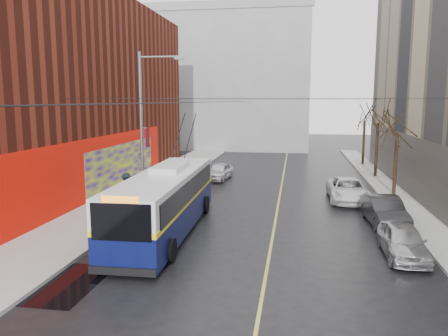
# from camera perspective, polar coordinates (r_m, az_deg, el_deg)

# --- Properties ---
(ground) EXTENTS (140.00, 140.00, 0.00)m
(ground) POSITION_cam_1_polar(r_m,az_deg,el_deg) (15.51, -0.57, -15.17)
(ground) COLOR black
(ground) RESTS_ON ground
(sidewalk_left) EXTENTS (4.00, 60.00, 0.15)m
(sidewalk_left) POSITION_cam_1_polar(r_m,az_deg,el_deg) (28.66, -12.31, -3.93)
(sidewalk_left) COLOR gray
(sidewalk_left) RESTS_ON ground
(sidewalk_right) EXTENTS (2.00, 60.00, 0.15)m
(sidewalk_right) POSITION_cam_1_polar(r_m,az_deg,el_deg) (27.49, 22.96, -4.99)
(sidewalk_right) COLOR gray
(sidewalk_right) RESTS_ON ground
(lane_line) EXTENTS (0.12, 50.00, 0.01)m
(lane_line) POSITION_cam_1_polar(r_m,az_deg,el_deg) (28.67, 7.24, -3.94)
(lane_line) COLOR #BFB74C
(lane_line) RESTS_ON ground
(building_left) EXTENTS (12.11, 36.00, 14.00)m
(building_left) POSITION_cam_1_polar(r_m,az_deg,el_deg) (33.49, -24.40, 9.22)
(building_left) COLOR #5A1D12
(building_left) RESTS_ON ground
(building_far) EXTENTS (20.50, 12.10, 18.00)m
(building_far) POSITION_cam_1_polar(r_m,az_deg,el_deg) (59.61, 1.21, 11.44)
(building_far) COLOR gray
(building_far) RESTS_ON ground
(streetlight_pole) EXTENTS (2.65, 0.60, 9.00)m
(streetlight_pole) POSITION_cam_1_polar(r_m,az_deg,el_deg) (25.49, -10.41, 5.40)
(streetlight_pole) COLOR slate
(streetlight_pole) RESTS_ON ground
(catenary_wires) EXTENTS (18.00, 60.00, 0.22)m
(catenary_wires) POSITION_cam_1_polar(r_m,az_deg,el_deg) (29.15, -0.51, 8.71)
(catenary_wires) COLOR black
(tree_near) EXTENTS (3.20, 3.20, 6.40)m
(tree_near) POSITION_cam_1_polar(r_m,az_deg,el_deg) (30.69, 21.77, 5.72)
(tree_near) COLOR black
(tree_near) RESTS_ON ground
(tree_mid) EXTENTS (3.20, 3.20, 6.68)m
(tree_mid) POSITION_cam_1_polar(r_m,az_deg,el_deg) (37.55, 19.53, 6.72)
(tree_mid) COLOR black
(tree_mid) RESTS_ON ground
(tree_far) EXTENTS (3.20, 3.20, 6.57)m
(tree_far) POSITION_cam_1_polar(r_m,az_deg,el_deg) (44.46, 17.95, 6.91)
(tree_far) COLOR black
(tree_far) RESTS_ON ground
(puddle) EXTENTS (2.62, 3.68, 0.01)m
(puddle) POSITION_cam_1_polar(r_m,az_deg,el_deg) (16.71, -20.54, -13.92)
(puddle) COLOR black
(puddle) RESTS_ON ground
(pigeons_flying) EXTENTS (3.54, 1.04, 1.69)m
(pigeons_flying) POSITION_cam_1_polar(r_m,az_deg,el_deg) (24.74, -2.90, 12.20)
(pigeons_flying) COLOR slate
(trolleybus) EXTENTS (3.02, 11.89, 5.59)m
(trolleybus) POSITION_cam_1_polar(r_m,az_deg,el_deg) (21.14, -7.65, -4.24)
(trolleybus) COLOR #080D41
(trolleybus) RESTS_ON ground
(parked_car_a) EXTENTS (1.58, 3.94, 1.34)m
(parked_car_a) POSITION_cam_1_polar(r_m,az_deg,el_deg) (19.34, 22.33, -8.80)
(parked_car_a) COLOR #ADAEB1
(parked_car_a) RESTS_ON ground
(parked_car_b) EXTENTS (1.91, 4.56, 1.46)m
(parked_car_b) POSITION_cam_1_polar(r_m,az_deg,el_deg) (23.77, 20.19, -5.29)
(parked_car_b) COLOR #252527
(parked_car_b) RESTS_ON ground
(parked_car_c) EXTENTS (2.44, 5.16, 1.42)m
(parked_car_c) POSITION_cam_1_polar(r_m,az_deg,el_deg) (28.69, 15.89, -2.76)
(parked_car_c) COLOR white
(parked_car_c) RESTS_ON ground
(following_car) EXTENTS (2.04, 4.12, 1.35)m
(following_car) POSITION_cam_1_polar(r_m,az_deg,el_deg) (34.97, -0.66, -0.44)
(following_car) COLOR silver
(following_car) RESTS_ON ground
(pedestrian_a) EXTENTS (0.50, 0.64, 1.54)m
(pedestrian_a) POSITION_cam_1_polar(r_m,az_deg,el_deg) (23.20, -14.90, -4.91)
(pedestrian_a) COLOR black
(pedestrian_a) RESTS_ON sidewalk_left
(pedestrian_b) EXTENTS (0.97, 0.96, 1.58)m
(pedestrian_b) POSITION_cam_1_polar(r_m,az_deg,el_deg) (27.27, -11.72, -2.70)
(pedestrian_b) COLOR black
(pedestrian_b) RESTS_ON sidewalk_left
(pedestrian_c) EXTENTS (1.30, 1.29, 1.80)m
(pedestrian_c) POSITION_cam_1_polar(r_m,az_deg,el_deg) (27.33, -12.61, -2.47)
(pedestrian_c) COLOR black
(pedestrian_c) RESTS_ON sidewalk_left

